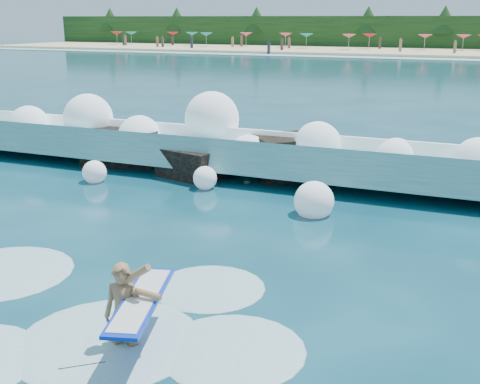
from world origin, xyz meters
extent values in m
plane|color=#07323E|center=(0.00, 0.00, 0.00)|extent=(200.00, 200.00, 0.00)
cube|color=tan|center=(0.00, 78.00, 0.20)|extent=(140.00, 20.00, 0.40)
cube|color=silver|center=(0.00, 67.00, 0.04)|extent=(140.00, 5.00, 0.08)
cube|color=black|center=(0.00, 88.00, 2.50)|extent=(140.00, 4.00, 5.00)
cube|color=teal|center=(-1.43, 7.72, 0.50)|extent=(19.92, 3.03, 1.66)
cube|color=white|center=(-1.43, 8.52, 1.00)|extent=(19.92, 1.40, 0.78)
cube|color=black|center=(-5.11, 7.67, 0.47)|extent=(2.97, 2.57, 1.36)
cube|color=black|center=(-2.11, 6.87, 0.37)|extent=(2.18, 1.87, 1.04)
cube|color=black|center=(0.59, 8.07, 0.51)|extent=(2.67, 2.63, 1.46)
imported|color=#976746|center=(1.55, -2.46, 0.53)|extent=(0.65, 0.50, 1.60)
cube|color=#0B2CC3|center=(1.83, -2.41, 0.80)|extent=(1.11, 2.24, 0.05)
cube|color=silver|center=(1.83, -2.41, 0.82)|extent=(0.97, 2.04, 0.05)
cylinder|color=black|center=(1.73, -3.66, 0.45)|extent=(0.01, 0.91, 0.43)
sphere|color=white|center=(-8.75, 7.29, 1.06)|extent=(1.39, 1.39, 1.39)
sphere|color=white|center=(-6.63, 7.84, 1.37)|extent=(1.68, 1.68, 1.68)
sphere|color=white|center=(-4.47, 7.64, 0.90)|extent=(1.44, 1.44, 1.44)
sphere|color=white|center=(-2.16, 8.34, 1.56)|extent=(1.77, 1.77, 1.77)
sphere|color=white|center=(-0.48, 7.36, 0.71)|extent=(1.24, 1.24, 1.24)
sphere|color=white|center=(1.54, 7.77, 1.09)|extent=(1.40, 1.40, 1.40)
sphere|color=white|center=(3.77, 7.97, 0.88)|extent=(1.12, 1.12, 1.12)
sphere|color=white|center=(5.94, 7.34, 1.10)|extent=(1.25, 1.25, 1.25)
sphere|color=white|center=(-4.51, 5.15, 0.29)|extent=(0.71, 0.71, 0.71)
sphere|color=white|center=(-1.16, 5.75, 0.31)|extent=(0.68, 0.68, 0.68)
sphere|color=white|center=(2.35, 4.68, 0.35)|extent=(0.99, 0.99, 0.99)
ellipsoid|color=silver|center=(1.19, -2.41, 0.00)|extent=(2.82, 2.82, 0.14)
ellipsoid|color=silver|center=(3.02, -1.91, 0.00)|extent=(2.21, 2.21, 0.11)
ellipsoid|color=silver|center=(-2.16, -1.06, 0.00)|extent=(2.71, 2.71, 0.14)
ellipsoid|color=silver|center=(1.79, -0.13, 0.00)|extent=(2.05, 2.05, 0.10)
cone|color=red|center=(-53.72, 79.35, 2.25)|extent=(2.00, 2.00, 0.50)
cone|color=#158685|center=(-50.40, 78.64, 2.25)|extent=(2.00, 2.00, 0.50)
cone|color=red|center=(-43.71, 80.72, 2.25)|extent=(2.00, 2.00, 0.50)
cone|color=#158685|center=(-39.92, 80.17, 2.25)|extent=(2.00, 2.00, 0.50)
cone|color=#158685|center=(-36.24, 77.92, 2.25)|extent=(2.00, 2.00, 0.50)
cone|color=#E04259|center=(-30.80, 81.02, 2.25)|extent=(2.00, 2.00, 0.50)
cone|color=#E04259|center=(-24.12, 80.60, 2.25)|extent=(2.00, 2.00, 0.50)
cone|color=#158685|center=(-20.35, 78.99, 2.25)|extent=(2.00, 2.00, 0.50)
cone|color=#E04259|center=(-13.68, 77.64, 2.25)|extent=(2.00, 2.00, 0.50)
cone|color=red|center=(-11.36, 80.47, 2.25)|extent=(2.00, 2.00, 0.50)
cone|color=#E04259|center=(-3.63, 80.54, 2.25)|extent=(2.00, 2.00, 0.50)
cone|color=#E04259|center=(1.40, 81.19, 2.25)|extent=(2.00, 2.00, 0.50)
cube|color=#3F332D|center=(-8.52, 71.36, 1.11)|extent=(0.35, 0.22, 1.41)
cube|color=#262633|center=(-24.47, 68.30, 0.76)|extent=(0.35, 0.22, 1.37)
cube|color=brown|center=(-21.84, 72.31, 1.18)|extent=(0.35, 0.22, 1.55)
cube|color=#3F332D|center=(-40.62, 69.44, 0.88)|extent=(0.35, 0.22, 1.59)
cube|color=brown|center=(-41.42, 77.90, 1.21)|extent=(0.35, 0.22, 1.61)
cube|color=#3F332D|center=(0.09, 68.62, 0.84)|extent=(0.35, 0.22, 1.51)
cube|color=#3F332D|center=(-7.02, 71.29, 1.10)|extent=(0.35, 0.22, 1.41)
cube|color=#262633|center=(-38.38, 73.83, 1.18)|extent=(0.35, 0.22, 1.55)
cube|color=brown|center=(-45.35, 69.40, 0.79)|extent=(0.35, 0.22, 1.42)
cube|color=#8C664C|center=(-21.75, 73.55, 1.13)|extent=(0.35, 0.22, 1.46)
cube|color=#262633|center=(-50.80, 71.38, 1.10)|extent=(0.35, 0.22, 1.41)
cube|color=#3F332D|center=(-30.55, 69.56, 0.81)|extent=(0.35, 0.22, 1.47)
cube|color=#262633|center=(2.64, 76.22, 1.13)|extent=(0.35, 0.22, 1.46)
camera|label=1|loc=(6.16, -9.06, 4.68)|focal=45.00mm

